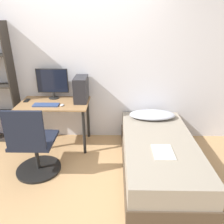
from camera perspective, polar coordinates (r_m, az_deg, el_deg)
The scene contains 12 objects.
ground_plane at distance 2.89m, azimuth -10.78°, elevation -18.69°, with size 14.00×14.00×0.00m, color tan.
wall_back at distance 3.53m, azimuth -8.13°, elevation 12.27°, with size 8.00×0.05×2.50m.
desk at distance 3.48m, azimuth -14.72°, elevation 0.64°, with size 1.05×0.61×0.73m.
office_chair at distance 3.00m, azimuth -19.75°, elevation -9.12°, with size 0.59×0.59×0.98m.
bed at distance 3.04m, azimuth 11.98°, elevation -10.89°, with size 0.94×1.86×0.46m.
pillow at distance 3.48m, azimuth 10.46°, elevation -0.72°, with size 0.71×0.36×0.11m.
magazine at distance 2.67m, azimuth 13.19°, elevation -10.13°, with size 0.24×0.32×0.01m.
monitor at distance 3.56m, azimuth -15.30°, elevation 7.54°, with size 0.49×0.16×0.48m.
keyboard at distance 3.36m, azimuth -16.86°, elevation 1.79°, with size 0.37×0.14×0.02m.
pc_tower at distance 3.38m, azimuth -8.08°, elevation 5.95°, with size 0.19×0.38×0.38m.
mouse at distance 3.29m, azimuth -12.92°, elevation 1.79°, with size 0.06×0.09×0.02m.
phone at distance 3.65m, azimuth -21.35°, elevation 2.83°, with size 0.07×0.14×0.01m.
Camera 1 is at (0.55, -2.09, 1.91)m, focal length 35.00 mm.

